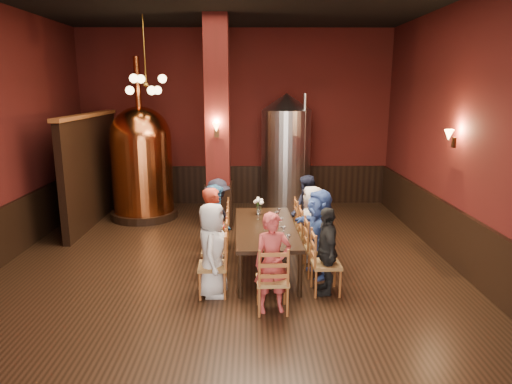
{
  "coord_description": "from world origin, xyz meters",
  "views": [
    {
      "loc": [
        0.43,
        -6.98,
        3.04
      ],
      "look_at": [
        0.5,
        0.2,
        1.39
      ],
      "focal_mm": 32.0,
      "sensor_mm": 36.0,
      "label": 1
    }
  ],
  "objects_px": {
    "person_0": "(212,250)",
    "rose_vase": "(259,203)",
    "copper_kettle": "(142,161)",
    "person_2": "(216,224)",
    "steel_vessel": "(286,153)",
    "dining_table": "(265,230)",
    "person_1": "(214,233)"
  },
  "relations": [
    {
      "from": "person_0",
      "to": "rose_vase",
      "type": "bearing_deg",
      "value": -18.9
    },
    {
      "from": "person_1",
      "to": "person_2",
      "type": "relative_size",
      "value": 1.06
    },
    {
      "from": "person_0",
      "to": "rose_vase",
      "type": "relative_size",
      "value": 4.32
    },
    {
      "from": "person_1",
      "to": "rose_vase",
      "type": "distance_m",
      "value": 1.32
    },
    {
      "from": "dining_table",
      "to": "steel_vessel",
      "type": "distance_m",
      "value": 3.94
    },
    {
      "from": "person_0",
      "to": "dining_table",
      "type": "bearing_deg",
      "value": -35.15
    },
    {
      "from": "steel_vessel",
      "to": "person_1",
      "type": "bearing_deg",
      "value": -109.18
    },
    {
      "from": "dining_table",
      "to": "rose_vase",
      "type": "xyz_separation_m",
      "value": [
        -0.1,
        0.72,
        0.28
      ]
    },
    {
      "from": "person_0",
      "to": "person_2",
      "type": "height_order",
      "value": "person_0"
    },
    {
      "from": "person_0",
      "to": "person_1",
      "type": "bearing_deg",
      "value": 5.21
    },
    {
      "from": "dining_table",
      "to": "person_2",
      "type": "height_order",
      "value": "person_2"
    },
    {
      "from": "person_0",
      "to": "steel_vessel",
      "type": "xyz_separation_m",
      "value": [
        1.43,
        4.84,
        0.75
      ]
    },
    {
      "from": "rose_vase",
      "to": "person_0",
      "type": "bearing_deg",
      "value": -112.16
    },
    {
      "from": "copper_kettle",
      "to": "steel_vessel",
      "type": "relative_size",
      "value": 1.28
    },
    {
      "from": "dining_table",
      "to": "steel_vessel",
      "type": "height_order",
      "value": "steel_vessel"
    },
    {
      "from": "person_1",
      "to": "copper_kettle",
      "type": "distance_m",
      "value": 4.09
    },
    {
      "from": "steel_vessel",
      "to": "rose_vase",
      "type": "bearing_deg",
      "value": -103.04
    },
    {
      "from": "person_2",
      "to": "rose_vase",
      "type": "relative_size",
      "value": 4.3
    },
    {
      "from": "copper_kettle",
      "to": "person_2",
      "type": "bearing_deg",
      "value": -55.98
    },
    {
      "from": "dining_table",
      "to": "person_2",
      "type": "distance_m",
      "value": 0.91
    },
    {
      "from": "rose_vase",
      "to": "person_2",
      "type": "bearing_deg",
      "value": -151.01
    },
    {
      "from": "dining_table",
      "to": "copper_kettle",
      "type": "height_order",
      "value": "copper_kettle"
    },
    {
      "from": "copper_kettle",
      "to": "steel_vessel",
      "type": "height_order",
      "value": "copper_kettle"
    },
    {
      "from": "person_2",
      "to": "rose_vase",
      "type": "height_order",
      "value": "person_2"
    },
    {
      "from": "steel_vessel",
      "to": "rose_vase",
      "type": "height_order",
      "value": "steel_vessel"
    },
    {
      "from": "dining_table",
      "to": "person_1",
      "type": "distance_m",
      "value": 0.91
    },
    {
      "from": "person_1",
      "to": "steel_vessel",
      "type": "xyz_separation_m",
      "value": [
        1.45,
        4.17,
        0.7
      ]
    },
    {
      "from": "steel_vessel",
      "to": "rose_vase",
      "type": "relative_size",
      "value": 8.87
    },
    {
      "from": "dining_table",
      "to": "person_1",
      "type": "relative_size",
      "value": 1.62
    },
    {
      "from": "person_2",
      "to": "steel_vessel",
      "type": "height_order",
      "value": "steel_vessel"
    },
    {
      "from": "person_1",
      "to": "copper_kettle",
      "type": "bearing_deg",
      "value": 32.87
    },
    {
      "from": "dining_table",
      "to": "steel_vessel",
      "type": "xyz_separation_m",
      "value": [
        0.61,
        3.81,
        0.77
      ]
    }
  ]
}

